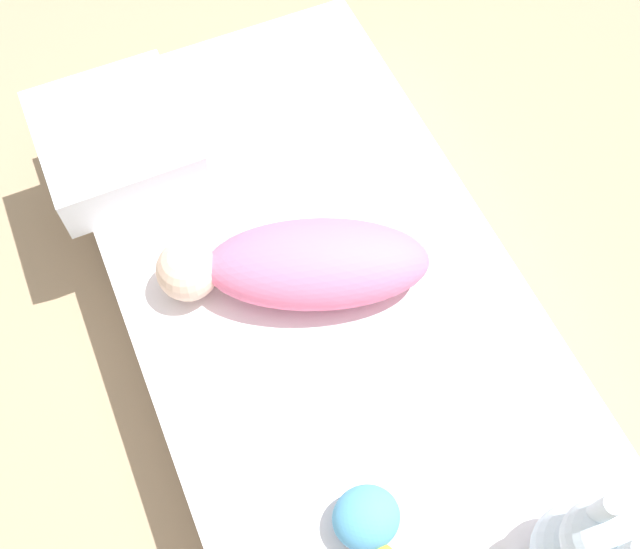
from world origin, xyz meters
The scene contains 6 objects.
ground_plane centered at (0.00, 0.00, 0.00)m, with size 12.00×12.00×0.00m, color #9E8466.
bed_mattress centered at (0.00, 0.00, 0.12)m, with size 1.57×0.82×0.23m.
swaddled_baby centered at (-0.04, -0.04, 0.31)m, with size 0.36×0.57×0.15m.
pillow centered at (-0.51, -0.29, 0.29)m, with size 0.35×0.33×0.12m.
bunny_plush centered at (0.66, 0.18, 0.36)m, with size 0.16×0.16×0.32m.
turtle_plush centered at (0.47, -0.12, 0.28)m, with size 0.15×0.12×0.09m.
Camera 1 is at (0.66, -0.30, 1.65)m, focal length 42.00 mm.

